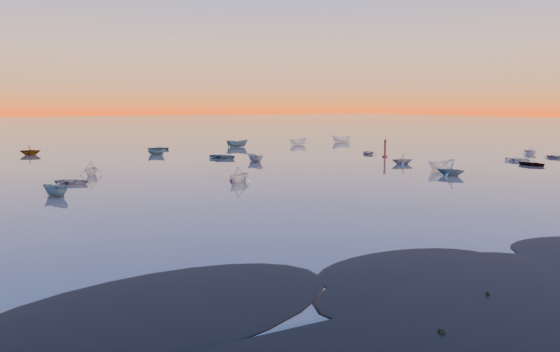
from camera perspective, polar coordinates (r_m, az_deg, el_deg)
ground at (r=122.91m, az=-17.03°, el=3.22°), size 600.00×600.00×0.00m
mud_lobes at (r=32.68m, az=23.47°, el=-8.11°), size 140.00×6.00×0.07m
moored_fleet at (r=77.70m, az=-9.79°, el=1.14°), size 124.00×58.00×1.20m
boat_near_left at (r=62.47m, az=-20.84°, el=-0.78°), size 3.55×3.82×0.92m
boat_near_center at (r=73.24m, az=16.54°, el=0.55°), size 2.04×4.20×1.41m
boat_near_right at (r=68.06m, az=17.41°, el=0.01°), size 3.64×2.99×1.17m
channel_marker at (r=89.84m, az=10.92°, el=2.74°), size 0.87×0.87×3.08m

